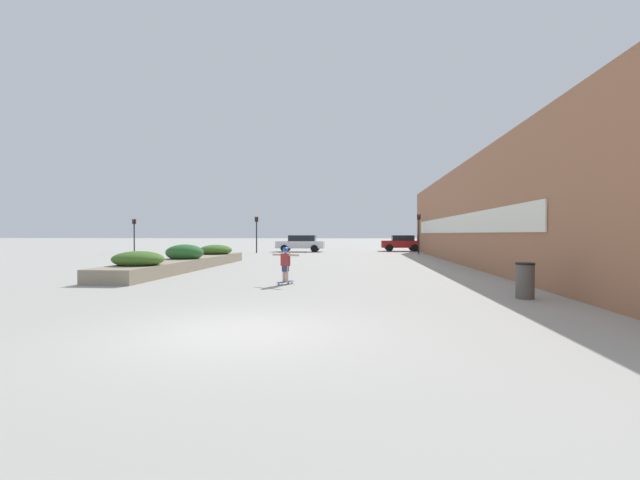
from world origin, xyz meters
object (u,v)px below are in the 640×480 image
at_px(car_center_left, 301,243).
at_px(traffic_light_far_left, 134,229).
at_px(car_center_right, 401,243).
at_px(traffic_light_left, 256,228).
at_px(skateboard, 285,282).
at_px(skateboarder, 285,261).
at_px(car_leftmost, 523,243).
at_px(traffic_light_right, 419,227).
at_px(trash_bin, 525,281).

distance_m(car_center_left, traffic_light_far_left, 15.43).
height_order(car_center_left, traffic_light_far_left, traffic_light_far_left).
distance_m(car_center_right, traffic_light_far_left, 25.44).
bearing_deg(traffic_light_left, skateboard, -73.84).
relative_size(skateboarder, car_leftmost, 0.26).
bearing_deg(car_center_right, traffic_light_right, -170.73).
xyz_separation_m(traffic_light_left, traffic_light_right, (14.30, -0.27, 0.09)).
relative_size(skateboard, traffic_light_right, 0.22).
bearing_deg(traffic_light_right, skateboard, -108.32).
distance_m(skateboarder, traffic_light_left, 24.18).
distance_m(skateboard, car_leftmost, 32.82).
xyz_separation_m(car_center_right, traffic_light_right, (0.93, -5.69, 1.49)).
bearing_deg(traffic_light_right, car_leftmost, 23.91).
xyz_separation_m(skateboard, car_center_left, (-3.13, 26.39, 0.76)).
relative_size(traffic_light_left, traffic_light_right, 0.96).
relative_size(car_leftmost, traffic_light_left, 1.38).
height_order(car_leftmost, traffic_light_far_left, traffic_light_far_left).
height_order(trash_bin, car_leftmost, car_leftmost).
xyz_separation_m(skateboard, skateboarder, (0.00, 0.00, 0.75)).
relative_size(car_center_left, traffic_light_right, 1.36).
relative_size(skateboarder, traffic_light_far_left, 0.39).
relative_size(trash_bin, car_leftmost, 0.21).
distance_m(trash_bin, car_center_left, 30.67).
bearing_deg(car_leftmost, traffic_light_far_left, -82.84).
bearing_deg(skateboarder, car_center_left, 124.98).
relative_size(skateboard, trash_bin, 0.79).
bearing_deg(traffic_light_right, skateboarder, -108.32).
bearing_deg(car_center_left, skateboarder, -173.23).
distance_m(skateboard, skateboarder, 0.75).
height_order(car_center_left, traffic_light_left, traffic_light_left).
distance_m(skateboarder, traffic_light_far_left, 29.28).
height_order(car_leftmost, car_center_left, car_leftmost).
bearing_deg(traffic_light_left, car_center_left, 41.83).
bearing_deg(car_center_left, traffic_light_left, 131.83).
bearing_deg(skateboard, car_leftmost, 85.14).
height_order(skateboarder, car_center_right, car_center_right).
bearing_deg(traffic_light_far_left, skateboard, -51.73).
distance_m(traffic_light_right, traffic_light_far_left, 25.71).
height_order(car_leftmost, traffic_light_left, traffic_light_left).
xyz_separation_m(car_leftmost, traffic_light_right, (-10.32, -4.57, 1.47)).
height_order(traffic_light_left, traffic_light_far_left, traffic_light_left).
distance_m(car_leftmost, traffic_light_left, 25.03).
bearing_deg(trash_bin, traffic_light_right, 88.59).
bearing_deg(skateboard, car_center_left, 124.98).
distance_m(car_leftmost, traffic_light_far_left, 36.33).
bearing_deg(traffic_light_left, car_leftmost, 9.92).
height_order(skateboarder, traffic_light_right, traffic_light_right).
height_order(skateboarder, car_center_left, car_center_left).
bearing_deg(skateboarder, skateboard, -151.79).
distance_m(skateboard, trash_bin, 7.43).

